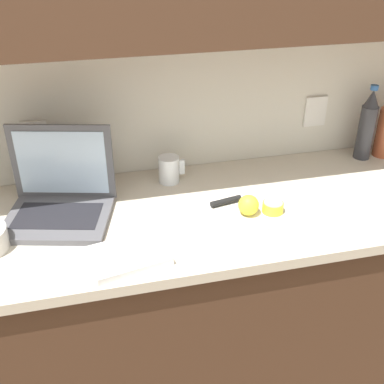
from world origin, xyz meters
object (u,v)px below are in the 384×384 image
at_px(knife, 234,200).
at_px(lemon_half_cut, 273,207).
at_px(cutting_board, 252,208).
at_px(lemon_whole_beside, 249,205).
at_px(bottle_green_soda, 367,126).
at_px(laptop, 60,195).
at_px(measuring_cup, 169,169).

height_order(knife, lemon_half_cut, lemon_half_cut).
height_order(cutting_board, lemon_half_cut, lemon_half_cut).
relative_size(cutting_board, lemon_whole_beside, 5.51).
height_order(lemon_whole_beside, bottle_green_soda, bottle_green_soda).
xyz_separation_m(laptop, lemon_half_cut, (0.67, -0.17, -0.04)).
bearing_deg(bottle_green_soda, lemon_half_cut, -148.51).
height_order(lemon_half_cut, lemon_whole_beside, lemon_whole_beside).
distance_m(laptop, lemon_half_cut, 0.70).
bearing_deg(laptop, cutting_board, 2.84).
relative_size(cutting_board, knife, 1.41).
bearing_deg(cutting_board, bottle_green_soda, 25.40).
bearing_deg(laptop, lemon_whole_beside, -1.06).
bearing_deg(cutting_board, knife, 138.24).
bearing_deg(measuring_cup, cutting_board, -47.63).
distance_m(bottle_green_soda, measuring_cup, 0.80).
distance_m(knife, lemon_whole_beside, 0.09).
distance_m(knife, measuring_cup, 0.28).
relative_size(lemon_half_cut, lemon_whole_beside, 1.02).
relative_size(laptop, lemon_whole_beside, 5.71).
xyz_separation_m(cutting_board, bottle_green_soda, (0.56, 0.27, 0.13)).
relative_size(lemon_half_cut, measuring_cup, 0.70).
bearing_deg(cutting_board, laptop, 168.27).
bearing_deg(bottle_green_soda, measuring_cup, -178.89).
bearing_deg(lemon_whole_beside, cutting_board, 54.14).
bearing_deg(bottle_green_soda, laptop, -173.25).
distance_m(cutting_board, measuring_cup, 0.35).
height_order(lemon_half_cut, measuring_cup, measuring_cup).
xyz_separation_m(laptop, knife, (0.57, -0.09, -0.05)).
relative_size(cutting_board, bottle_green_soda, 1.25).
height_order(bottle_green_soda, measuring_cup, bottle_green_soda).
height_order(lemon_half_cut, bottle_green_soda, bottle_green_soda).
xyz_separation_m(laptop, lemon_whole_beside, (0.59, -0.17, -0.02)).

